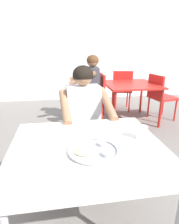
{
  "coord_description": "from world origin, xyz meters",
  "views": [
    {
      "loc": [
        -0.09,
        -1.08,
        1.35
      ],
      "look_at": [
        0.13,
        0.28,
        0.88
      ],
      "focal_mm": 30.79,
      "sensor_mm": 36.0,
      "label": 1
    }
  ],
  "objects_px": {
    "diner_foreground": "(85,114)",
    "chair_red_left": "(96,95)",
    "table_foreground": "(88,156)",
    "patron_background": "(87,84)",
    "table_background_red": "(131,88)",
    "chair_red_far": "(122,88)",
    "thali_tray": "(93,150)",
    "chair_red_right": "(160,94)",
    "drinking_cup": "(142,132)",
    "chair_foreground": "(82,127)"
  },
  "relations": [
    {
      "from": "diner_foreground",
      "to": "chair_red_left",
      "type": "bearing_deg",
      "value": 74.61
    },
    {
      "from": "table_foreground",
      "to": "patron_background",
      "type": "bearing_deg",
      "value": 81.62
    },
    {
      "from": "table_background_red",
      "to": "chair_red_left",
      "type": "bearing_deg",
      "value": 178.78
    },
    {
      "from": "diner_foreground",
      "to": "chair_red_far",
      "type": "xyz_separation_m",
      "value": [
        1.07,
        2.06,
        -0.19
      ]
    },
    {
      "from": "thali_tray",
      "to": "patron_background",
      "type": "relative_size",
      "value": 0.26
    },
    {
      "from": "table_foreground",
      "to": "chair_red_right",
      "type": "xyz_separation_m",
      "value": [
        1.67,
        2.11,
        -0.16
      ]
    },
    {
      "from": "thali_tray",
      "to": "chair_red_right",
      "type": "height_order",
      "value": "chair_red_right"
    },
    {
      "from": "chair_red_far",
      "to": "thali_tray",
      "type": "bearing_deg",
      "value": -111.65
    },
    {
      "from": "table_background_red",
      "to": "patron_background",
      "type": "height_order",
      "value": "patron_background"
    },
    {
      "from": "drinking_cup",
      "to": "table_background_red",
      "type": "height_order",
      "value": "drinking_cup"
    },
    {
      "from": "thali_tray",
      "to": "chair_foreground",
      "type": "relative_size",
      "value": 0.4
    },
    {
      "from": "thali_tray",
      "to": "chair_red_far",
      "type": "relative_size",
      "value": 0.37
    },
    {
      "from": "chair_red_left",
      "to": "chair_foreground",
      "type": "bearing_deg",
      "value": -108.36
    },
    {
      "from": "table_foreground",
      "to": "chair_foreground",
      "type": "height_order",
      "value": "chair_foreground"
    },
    {
      "from": "chair_foreground",
      "to": "chair_red_left",
      "type": "xyz_separation_m",
      "value": [
        0.42,
        1.26,
        0.05
      ]
    },
    {
      "from": "table_foreground",
      "to": "thali_tray",
      "type": "xyz_separation_m",
      "value": [
        0.02,
        -0.08,
        0.09
      ]
    },
    {
      "from": "table_foreground",
      "to": "drinking_cup",
      "type": "relative_size",
      "value": 10.68
    },
    {
      "from": "chair_red_far",
      "to": "patron_background",
      "type": "distance_m",
      "value": 1.04
    },
    {
      "from": "thali_tray",
      "to": "patron_background",
      "type": "xyz_separation_m",
      "value": [
        0.3,
        2.24,
        -0.02
      ]
    },
    {
      "from": "drinking_cup",
      "to": "thali_tray",
      "type": "bearing_deg",
      "value": -161.17
    },
    {
      "from": "table_foreground",
      "to": "thali_tray",
      "type": "height_order",
      "value": "thali_tray"
    },
    {
      "from": "chair_red_right",
      "to": "patron_background",
      "type": "relative_size",
      "value": 0.71
    },
    {
      "from": "drinking_cup",
      "to": "chair_red_right",
      "type": "xyz_separation_m",
      "value": [
        1.28,
        2.07,
        -0.28
      ]
    },
    {
      "from": "chair_foreground",
      "to": "patron_background",
      "type": "distance_m",
      "value": 1.3
    },
    {
      "from": "chair_foreground",
      "to": "chair_red_right",
      "type": "xyz_separation_m",
      "value": [
        1.6,
        1.2,
        0.03
      ]
    },
    {
      "from": "chair_foreground",
      "to": "chair_red_far",
      "type": "bearing_deg",
      "value": 59.62
    },
    {
      "from": "table_foreground",
      "to": "chair_red_left",
      "type": "xyz_separation_m",
      "value": [
        0.48,
        2.17,
        -0.14
      ]
    },
    {
      "from": "chair_foreground",
      "to": "diner_foreground",
      "type": "bearing_deg",
      "value": -87.26
    },
    {
      "from": "chair_foreground",
      "to": "chair_red_right",
      "type": "height_order",
      "value": "chair_red_right"
    },
    {
      "from": "diner_foreground",
      "to": "table_background_red",
      "type": "bearing_deg",
      "value": 54.77
    },
    {
      "from": "chair_red_left",
      "to": "patron_background",
      "type": "bearing_deg",
      "value": -178.07
    },
    {
      "from": "table_foreground",
      "to": "diner_foreground",
      "type": "distance_m",
      "value": 0.7
    },
    {
      "from": "thali_tray",
      "to": "chair_red_right",
      "type": "distance_m",
      "value": 2.75
    },
    {
      "from": "thali_tray",
      "to": "drinking_cup",
      "type": "relative_size",
      "value": 3.35
    },
    {
      "from": "table_background_red",
      "to": "chair_red_far",
      "type": "distance_m",
      "value": 0.61
    },
    {
      "from": "table_foreground",
      "to": "diner_foreground",
      "type": "height_order",
      "value": "diner_foreground"
    },
    {
      "from": "diner_foreground",
      "to": "thali_tray",
      "type": "bearing_deg",
      "value": -94.13
    },
    {
      "from": "thali_tray",
      "to": "patron_background",
      "type": "height_order",
      "value": "patron_background"
    },
    {
      "from": "chair_foreground",
      "to": "patron_background",
      "type": "xyz_separation_m",
      "value": [
        0.25,
        1.25,
        0.26
      ]
    },
    {
      "from": "table_foreground",
      "to": "diner_foreground",
      "type": "xyz_separation_m",
      "value": [
        0.08,
        0.69,
        0.05
      ]
    },
    {
      "from": "patron_background",
      "to": "chair_red_right",
      "type": "bearing_deg",
      "value": -2.04
    },
    {
      "from": "patron_background",
      "to": "table_foreground",
      "type": "bearing_deg",
      "value": -98.38
    },
    {
      "from": "thali_tray",
      "to": "chair_red_far",
      "type": "bearing_deg",
      "value": 68.35
    },
    {
      "from": "diner_foreground",
      "to": "table_background_red",
      "type": "relative_size",
      "value": 1.27
    },
    {
      "from": "chair_foreground",
      "to": "chair_red_left",
      "type": "relative_size",
      "value": 0.9
    },
    {
      "from": "chair_red_far",
      "to": "chair_red_right",
      "type": "bearing_deg",
      "value": -50.61
    },
    {
      "from": "thali_tray",
      "to": "chair_red_left",
      "type": "relative_size",
      "value": 0.36
    },
    {
      "from": "thali_tray",
      "to": "chair_foreground",
      "type": "distance_m",
      "value": 1.03
    },
    {
      "from": "drinking_cup",
      "to": "chair_red_far",
      "type": "xyz_separation_m",
      "value": [
        0.76,
        2.71,
        -0.27
      ]
    },
    {
      "from": "table_foreground",
      "to": "patron_background",
      "type": "relative_size",
      "value": 0.84
    }
  ]
}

